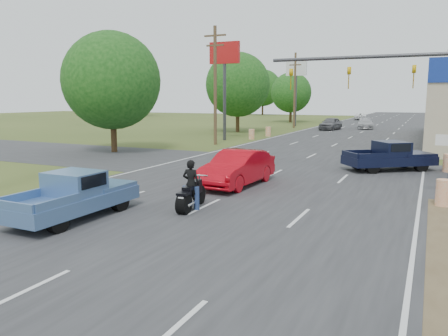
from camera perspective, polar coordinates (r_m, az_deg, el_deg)
The scene contains 25 objects.
ground at distance 10.27m, azimuth -24.71°, elevation -14.61°, with size 200.00×200.00×0.00m, color #3C4C1E.
main_road at distance 46.67m, azimuth 16.17°, elevation 3.84°, with size 15.00×180.00×0.02m, color #2D2D30.
cross_road at distance 25.34m, azimuth 8.05°, elevation -0.03°, with size 120.00×10.00×0.02m, color #2D2D30.
utility_pole_5 at distance 37.91m, azimuth -1.16°, elevation 11.09°, with size 2.00×0.28×10.00m.
utility_pole_6 at distance 60.34m, azimuth 9.23°, elevation 10.23°, with size 2.00×0.28×10.00m.
tree_0 at distance 33.63m, azimuth -14.47°, elevation 10.98°, with size 7.14×7.14×8.84m.
tree_1 at distance 52.29m, azimuth 1.81°, elevation 10.82°, with size 7.56×7.56×9.36m.
tree_2 at distance 75.09m, azimuth 8.75°, elevation 9.72°, with size 6.72×6.72×8.32m.
tree_4 at distance 102.21m, azimuth -12.50°, elevation 10.46°, with size 9.24×9.24×11.44m.
tree_6 at distance 107.65m, azimuth 5.09°, elevation 10.39°, with size 8.82×8.82×10.92m.
barrel_0 at distance 18.25m, azimuth 26.77°, elevation -2.91°, with size 0.56×0.56×1.00m, color orange.
barrel_1 at distance 26.66m, azimuth 27.27°, elevation 0.56°, with size 0.56×0.56×1.00m, color orange.
barrel_2 at distance 43.10m, azimuth 3.63°, elevation 4.43°, with size 0.56×0.56×1.00m, color orange.
barrel_3 at distance 46.73m, azimuth 5.79°, elevation 4.76°, with size 0.56×0.56×1.00m, color orange.
pole_sign_left_near at distance 42.04m, azimuth 0.08°, elevation 13.43°, with size 3.00×0.35×9.20m.
pole_sign_left_far at distance 64.52m, azimuth 9.41°, elevation 11.79°, with size 3.00×0.35×9.20m.
signal_mast at distance 22.98m, azimuth 21.78°, elevation 10.49°, with size 9.12×0.40×7.00m.
red_convertible at distance 20.01m, azimuth 1.76°, elevation -0.05°, with size 1.71×4.91×1.62m, color #BB0814.
motorcycle at distance 15.73m, azimuth -4.40°, elevation -3.68°, with size 0.73×2.30×1.17m.
rider at distance 15.71m, azimuth -4.33°, elevation -2.40°, with size 0.63×0.41×1.73m, color black.
blue_pickup at distance 15.48m, azimuth -18.79°, elevation -3.29°, with size 1.88×4.79×1.58m.
navy_pickup at distance 26.01m, azimuth 21.01°, elevation 1.49°, with size 5.04×4.50×1.63m.
distant_car_grey at distance 57.46m, azimuth 13.76°, elevation 5.65°, with size 1.89×4.70×1.60m, color slate.
distant_car_silver at distance 61.15m, azimuth 17.98°, elevation 5.57°, with size 1.98×4.88×1.41m, color #B6B6BB.
distant_car_white at distance 85.92m, azimuth 17.36°, elevation 6.43°, with size 2.10×4.56×1.27m, color white.
Camera 1 is at (7.40, -5.91, 3.98)m, focal length 35.00 mm.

